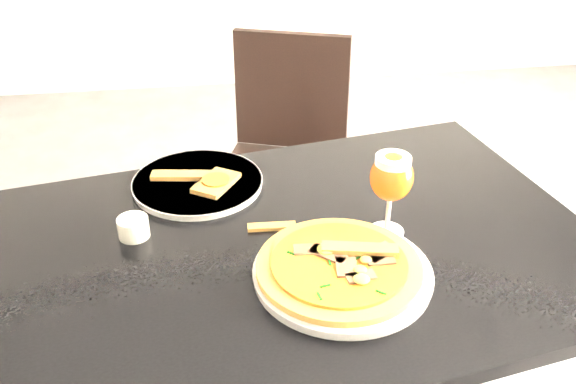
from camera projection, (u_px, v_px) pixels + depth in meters
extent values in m
cube|color=black|center=(293.00, 251.00, 1.27)|extent=(1.32, 1.00, 0.03)
cylinder|color=black|center=(43.00, 335.00, 1.59)|extent=(0.05, 0.05, 0.72)
cylinder|color=black|center=(430.00, 253.00, 1.88)|extent=(0.05, 0.05, 0.72)
cube|color=black|center=(281.00, 180.00, 2.11)|extent=(0.51, 0.51, 0.04)
cylinder|color=black|center=(223.00, 258.00, 2.12)|extent=(0.03, 0.03, 0.41)
cylinder|color=black|center=(320.00, 270.00, 2.06)|extent=(0.03, 0.03, 0.41)
cylinder|color=black|center=(248.00, 206.00, 2.39)|extent=(0.03, 0.03, 0.41)
cylinder|color=black|center=(334.00, 216.00, 2.33)|extent=(0.03, 0.03, 0.41)
cube|color=black|center=(292.00, 92.00, 2.13)|extent=(0.37, 0.15, 0.40)
cylinder|color=silver|center=(342.00, 274.00, 1.17)|extent=(0.39, 0.39, 0.02)
cylinder|color=brown|center=(339.00, 267.00, 1.16)|extent=(0.30, 0.30, 0.01)
cylinder|color=#B7280F|center=(339.00, 263.00, 1.15)|extent=(0.25, 0.25, 0.01)
cube|color=brown|center=(357.00, 259.00, 1.15)|extent=(0.06, 0.03, 0.00)
cube|color=brown|center=(348.00, 244.00, 1.19)|extent=(0.06, 0.07, 0.00)
cube|color=brown|center=(312.00, 241.00, 1.20)|extent=(0.06, 0.07, 0.00)
cube|color=brown|center=(322.00, 262.00, 1.15)|extent=(0.06, 0.03, 0.00)
cube|color=brown|center=(330.00, 278.00, 1.11)|extent=(0.06, 0.07, 0.00)
cube|color=brown|center=(369.00, 282.00, 1.10)|extent=(0.06, 0.07, 0.00)
ellipsoid|color=gold|center=(348.00, 255.00, 1.16)|extent=(0.03, 0.03, 0.01)
ellipsoid|color=gold|center=(324.00, 236.00, 1.21)|extent=(0.03, 0.03, 0.01)
ellipsoid|color=gold|center=(327.00, 259.00, 1.15)|extent=(0.03, 0.03, 0.01)
ellipsoid|color=gold|center=(329.00, 285.00, 1.09)|extent=(0.03, 0.03, 0.01)
ellipsoid|color=gold|center=(350.00, 264.00, 1.14)|extent=(0.03, 0.03, 0.01)
cube|color=#0D4D0E|center=(341.00, 256.00, 1.16)|extent=(0.01, 0.02, 0.00)
cube|color=#0D4D0E|center=(326.00, 247.00, 1.19)|extent=(0.01, 0.02, 0.00)
cube|color=#0D4D0E|center=(298.00, 250.00, 1.18)|extent=(0.02, 0.01, 0.00)
cube|color=#0D4D0E|center=(322.00, 264.00, 1.14)|extent=(0.02, 0.01, 0.00)
cube|color=#0D4D0E|center=(321.00, 280.00, 1.10)|extent=(0.02, 0.02, 0.00)
cube|color=#0D4D0E|center=(341.00, 267.00, 1.14)|extent=(0.00, 0.02, 0.00)
cube|color=#0D4D0E|center=(361.00, 273.00, 1.12)|extent=(0.02, 0.02, 0.00)
cube|color=#0D4D0E|center=(384.00, 262.00, 1.15)|extent=(0.02, 0.01, 0.00)
cube|color=#0D4D0E|center=(353.00, 254.00, 1.17)|extent=(0.02, 0.01, 0.00)
cube|color=brown|center=(366.00, 257.00, 1.15)|extent=(0.14, 0.06, 0.01)
cylinder|color=silver|center=(198.00, 183.00, 1.44)|extent=(0.39, 0.39, 0.02)
cube|color=brown|center=(181.00, 175.00, 1.45)|extent=(0.14, 0.05, 0.01)
cube|color=brown|center=(216.00, 183.00, 1.42)|extent=(0.12, 0.13, 0.01)
cylinder|color=#B7280F|center=(216.00, 180.00, 1.42)|extent=(0.06, 0.06, 0.00)
cube|color=brown|center=(272.00, 226.00, 1.30)|extent=(0.10, 0.03, 0.01)
cylinder|color=silver|center=(133.00, 227.00, 1.27)|extent=(0.06, 0.06, 0.04)
cylinder|color=gold|center=(132.00, 221.00, 1.26)|extent=(0.05, 0.05, 0.01)
cylinder|color=silver|center=(386.00, 232.00, 1.29)|extent=(0.07, 0.07, 0.01)
cylinder|color=silver|center=(388.00, 215.00, 1.27)|extent=(0.01, 0.01, 0.08)
ellipsoid|color=#AB4410|center=(392.00, 177.00, 1.22)|extent=(0.08, 0.08, 0.10)
cylinder|color=white|center=(393.00, 160.00, 1.21)|extent=(0.07, 0.07, 0.02)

